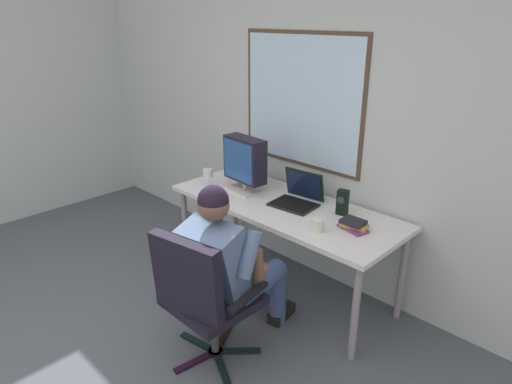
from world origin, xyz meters
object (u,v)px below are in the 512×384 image
(wine_glass, at_px, (208,174))
(desk_speaker, at_px, (342,202))
(office_chair, at_px, (202,293))
(laptop, at_px, (298,195))
(person_seated, at_px, (230,262))
(desk, at_px, (283,211))
(crt_monitor, at_px, (245,161))
(book_stack, at_px, (353,225))
(coffee_mug, at_px, (317,225))

(wine_glass, xyz_separation_m, desk_speaker, (1.13, 0.31, -0.01))
(office_chair, height_order, laptop, laptop)
(office_chair, bearing_deg, person_seated, 98.66)
(wine_glass, bearing_deg, desk, 12.71)
(laptop, distance_m, wine_glass, 0.81)
(desk, distance_m, laptop, 0.17)
(office_chair, xyz_separation_m, crt_monitor, (-0.64, 0.99, 0.46))
(desk, bearing_deg, person_seated, -76.09)
(crt_monitor, relative_size, book_stack, 2.06)
(desk_speaker, bearing_deg, wine_glass, -164.44)
(laptop, xyz_separation_m, wine_glass, (-0.77, -0.25, 0.04))
(office_chair, relative_size, desk_speaker, 5.04)
(person_seated, bearing_deg, office_chair, -81.34)
(laptop, bearing_deg, person_seated, -82.23)
(laptop, bearing_deg, book_stack, -9.46)
(wine_glass, relative_size, coffee_mug, 1.79)
(wine_glass, distance_m, coffee_mug, 1.17)
(person_seated, xyz_separation_m, desk_speaker, (0.24, 0.88, 0.22))
(desk_speaker, bearing_deg, book_stack, -38.15)
(office_chair, relative_size, person_seated, 0.80)
(crt_monitor, bearing_deg, office_chair, -57.23)
(person_seated, bearing_deg, wine_glass, 147.46)
(office_chair, relative_size, book_stack, 4.33)
(book_stack, bearing_deg, office_chair, -111.97)
(person_seated, relative_size, coffee_mug, 13.79)
(laptop, relative_size, desk_speaker, 1.94)
(book_stack, bearing_deg, laptop, 170.54)
(desk, height_order, person_seated, person_seated)
(desk, height_order, laptop, laptop)
(desk_speaker, relative_size, coffee_mug, 2.18)
(desk, relative_size, person_seated, 1.58)
(office_chair, bearing_deg, crt_monitor, 122.77)
(person_seated, height_order, coffee_mug, person_seated)
(crt_monitor, distance_m, coffee_mug, 0.92)
(desk, relative_size, book_stack, 8.62)
(desk, xyz_separation_m, book_stack, (0.62, -0.00, 0.10))
(book_stack, bearing_deg, person_seated, -121.54)
(office_chair, bearing_deg, desk_speaker, 80.01)
(desk, relative_size, office_chair, 1.99)
(office_chair, bearing_deg, book_stack, 68.03)
(office_chair, xyz_separation_m, coffee_mug, (0.24, 0.81, 0.26))
(wine_glass, bearing_deg, person_seated, -32.54)
(desk_speaker, bearing_deg, coffee_mug, -84.03)
(coffee_mug, bearing_deg, person_seated, -117.54)
(crt_monitor, height_order, desk_speaker, crt_monitor)
(office_chair, distance_m, book_stack, 1.10)
(laptop, bearing_deg, wine_glass, -162.04)
(desk, relative_size, coffee_mug, 21.86)
(coffee_mug, bearing_deg, laptop, 144.67)
(laptop, distance_m, coffee_mug, 0.48)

